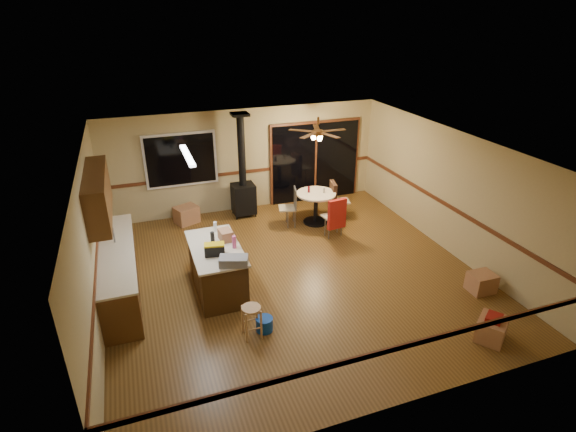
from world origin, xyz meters
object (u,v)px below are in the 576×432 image
toolbox_grey (234,261)px  blue_bucket (264,324)px  wood_stove (243,188)px  toolbox_black (215,250)px  chair_near (336,214)px  box_corner_b (481,282)px  chair_right (334,196)px  chair_left (292,203)px  box_under_window (187,215)px  kitchen_island (217,268)px  bar_stool (252,322)px  dining_table (316,202)px  box_corner_a (491,329)px

toolbox_grey → blue_bucket: (0.30, -0.72, -0.86)m
wood_stove → toolbox_grey: 3.93m
wood_stove → toolbox_black: bearing=-112.3°
chair_near → box_corner_b: size_ratio=1.55×
toolbox_grey → box_corner_b: bearing=-12.8°
toolbox_grey → chair_right: toolbox_grey is taller
toolbox_grey → box_corner_b: toolbox_grey is taller
chair_left → box_under_window: size_ratio=0.98×
toolbox_black → chair_right: bearing=35.1°
toolbox_grey → blue_bucket: bearing=-67.5°
blue_bucket → chair_near: size_ratio=0.40×
box_under_window → chair_right: bearing=-15.5°
wood_stove → toolbox_black: size_ratio=7.32×
kitchen_island → chair_right: size_ratio=2.40×
chair_right → blue_bucket: bearing=-129.1°
chair_near → box_under_window: chair_near is taller
bar_stool → chair_right: 4.79m
chair_near → box_under_window: size_ratio=1.33×
toolbox_grey → toolbox_black: toolbox_black is taller
dining_table → box_corner_a: bearing=-78.8°
toolbox_black → box_under_window: 3.46m
chair_right → box_under_window: bearing=164.5°
wood_stove → box_under_window: bearing=178.0°
blue_bucket → box_corner_a: 3.63m
chair_left → box_corner_a: 5.21m
chair_near → chair_right: (0.40, 0.97, 0.00)m
kitchen_island → dining_table: kitchen_island is taller
box_corner_a → chair_left: bearing=107.5°
bar_stool → box_under_window: size_ratio=1.06×
wood_stove → box_under_window: (-1.44, 0.05, -0.52)m
toolbox_black → box_under_window: toolbox_black is taller
chair_near → box_corner_b: bearing=-60.3°
box_under_window → box_corner_a: bearing=-56.4°
blue_bucket → box_corner_a: box_corner_a is taller
blue_bucket → chair_near: (2.49, 2.58, 0.48)m
dining_table → chair_near: 0.89m
dining_table → chair_left: chair_left is taller
box_corner_b → dining_table: bearing=115.2°
blue_bucket → box_corner_b: 4.14m
blue_bucket → chair_right: size_ratio=0.40×
wood_stove → dining_table: bearing=-33.3°
chair_right → box_corner_b: size_ratio=1.55×
dining_table → chair_right: (0.52, 0.09, 0.06)m
bar_stool → box_under_window: bar_stool is taller
box_under_window → chair_left: bearing=-22.5°
blue_bucket → box_corner_b: (4.13, -0.28, 0.07)m
dining_table → box_corner_a: dining_table is taller
kitchen_island → chair_right: (3.36, 2.13, 0.14)m
toolbox_black → box_corner_b: (4.66, -1.44, -0.81)m
box_under_window → bar_stool: bearing=-85.3°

